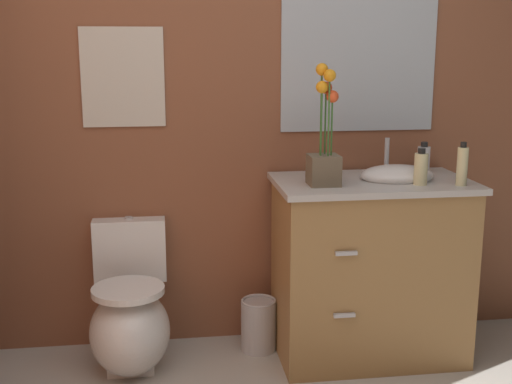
{
  "coord_description": "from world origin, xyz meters",
  "views": [
    {
      "loc": [
        -0.42,
        -1.61,
        1.53
      ],
      "look_at": [
        -0.0,
        1.35,
        0.87
      ],
      "focal_mm": 46.55,
      "sensor_mm": 36.0,
      "label": 1
    }
  ],
  "objects_px": {
    "hand_wash_bottle": "(424,159)",
    "toilet": "(130,319)",
    "flower_vase": "(324,149)",
    "vanity_cabinet": "(370,267)",
    "wall_poster": "(123,77)",
    "lotion_bottle": "(421,168)",
    "trash_bin": "(259,324)",
    "wall_mirror": "(359,62)",
    "soap_bottle": "(462,166)"
  },
  "relations": [
    {
      "from": "lotion_bottle",
      "to": "vanity_cabinet",
      "type": "bearing_deg",
      "value": 143.28
    },
    {
      "from": "vanity_cabinet",
      "to": "soap_bottle",
      "type": "xyz_separation_m",
      "value": [
        0.36,
        -0.18,
        0.53
      ]
    },
    {
      "from": "soap_bottle",
      "to": "wall_poster",
      "type": "xyz_separation_m",
      "value": [
        -1.54,
        0.47,
        0.39
      ]
    },
    {
      "from": "flower_vase",
      "to": "vanity_cabinet",
      "type": "bearing_deg",
      "value": 16.26
    },
    {
      "from": "trash_bin",
      "to": "wall_mirror",
      "type": "bearing_deg",
      "value": 18.44
    },
    {
      "from": "toilet",
      "to": "flower_vase",
      "type": "distance_m",
      "value": 1.23
    },
    {
      "from": "toilet",
      "to": "soap_bottle",
      "type": "bearing_deg",
      "value": -7.53
    },
    {
      "from": "soap_bottle",
      "to": "lotion_bottle",
      "type": "bearing_deg",
      "value": 166.76
    },
    {
      "from": "hand_wash_bottle",
      "to": "wall_mirror",
      "type": "bearing_deg",
      "value": 152.73
    },
    {
      "from": "vanity_cabinet",
      "to": "flower_vase",
      "type": "bearing_deg",
      "value": -163.74
    },
    {
      "from": "vanity_cabinet",
      "to": "trash_bin",
      "type": "xyz_separation_m",
      "value": [
        -0.54,
        0.11,
        -0.32
      ]
    },
    {
      "from": "trash_bin",
      "to": "wall_poster",
      "type": "bearing_deg",
      "value": 164.32
    },
    {
      "from": "vanity_cabinet",
      "to": "hand_wash_bottle",
      "type": "height_order",
      "value": "vanity_cabinet"
    },
    {
      "from": "soap_bottle",
      "to": "wall_poster",
      "type": "bearing_deg",
      "value": 162.99
    },
    {
      "from": "wall_poster",
      "to": "wall_mirror",
      "type": "height_order",
      "value": "wall_mirror"
    },
    {
      "from": "soap_bottle",
      "to": "trash_bin",
      "type": "xyz_separation_m",
      "value": [
        -0.9,
        0.29,
        -0.85
      ]
    },
    {
      "from": "wall_poster",
      "to": "wall_mirror",
      "type": "relative_size",
      "value": 0.6
    },
    {
      "from": "trash_bin",
      "to": "wall_poster",
      "type": "height_order",
      "value": "wall_poster"
    },
    {
      "from": "toilet",
      "to": "vanity_cabinet",
      "type": "height_order",
      "value": "vanity_cabinet"
    },
    {
      "from": "flower_vase",
      "to": "soap_bottle",
      "type": "distance_m",
      "value": 0.64
    },
    {
      "from": "vanity_cabinet",
      "to": "wall_poster",
      "type": "relative_size",
      "value": 2.26
    },
    {
      "from": "vanity_cabinet",
      "to": "lotion_bottle",
      "type": "relative_size",
      "value": 6.31
    },
    {
      "from": "lotion_bottle",
      "to": "trash_bin",
      "type": "xyz_separation_m",
      "value": [
        -0.72,
        0.25,
        -0.84
      ]
    },
    {
      "from": "lotion_bottle",
      "to": "trash_bin",
      "type": "height_order",
      "value": "lotion_bottle"
    },
    {
      "from": "wall_mirror",
      "to": "vanity_cabinet",
      "type": "bearing_deg",
      "value": -89.49
    },
    {
      "from": "vanity_cabinet",
      "to": "soap_bottle",
      "type": "distance_m",
      "value": 0.67
    },
    {
      "from": "hand_wash_bottle",
      "to": "toilet",
      "type": "bearing_deg",
      "value": -175.76
    },
    {
      "from": "soap_bottle",
      "to": "lotion_bottle",
      "type": "xyz_separation_m",
      "value": [
        -0.18,
        0.04,
        -0.02
      ]
    },
    {
      "from": "hand_wash_bottle",
      "to": "flower_vase",
      "type": "bearing_deg",
      "value": -159.41
    },
    {
      "from": "soap_bottle",
      "to": "vanity_cabinet",
      "type": "bearing_deg",
      "value": 153.89
    },
    {
      "from": "toilet",
      "to": "wall_mirror",
      "type": "relative_size",
      "value": 0.86
    },
    {
      "from": "flower_vase",
      "to": "lotion_bottle",
      "type": "xyz_separation_m",
      "value": [
        0.45,
        -0.06,
        -0.09
      ]
    },
    {
      "from": "wall_poster",
      "to": "vanity_cabinet",
      "type": "bearing_deg",
      "value": -14.01
    },
    {
      "from": "toilet",
      "to": "lotion_bottle",
      "type": "height_order",
      "value": "lotion_bottle"
    },
    {
      "from": "lotion_bottle",
      "to": "hand_wash_bottle",
      "type": "height_order",
      "value": "lotion_bottle"
    },
    {
      "from": "hand_wash_bottle",
      "to": "trash_bin",
      "type": "bearing_deg",
      "value": -178.54
    },
    {
      "from": "flower_vase",
      "to": "toilet",
      "type": "bearing_deg",
      "value": 173.53
    },
    {
      "from": "trash_bin",
      "to": "toilet",
      "type": "bearing_deg",
      "value": -172.13
    },
    {
      "from": "vanity_cabinet",
      "to": "wall_mirror",
      "type": "relative_size",
      "value": 1.35
    },
    {
      "from": "vanity_cabinet",
      "to": "soap_bottle",
      "type": "relative_size",
      "value": 5.35
    },
    {
      "from": "vanity_cabinet",
      "to": "wall_mirror",
      "type": "distance_m",
      "value": 1.03
    },
    {
      "from": "hand_wash_bottle",
      "to": "wall_mirror",
      "type": "distance_m",
      "value": 0.59
    },
    {
      "from": "lotion_bottle",
      "to": "wall_poster",
      "type": "xyz_separation_m",
      "value": [
        -1.36,
        0.43,
        0.4
      ]
    },
    {
      "from": "hand_wash_bottle",
      "to": "wall_poster",
      "type": "relative_size",
      "value": 0.33
    },
    {
      "from": "lotion_bottle",
      "to": "trash_bin",
      "type": "bearing_deg",
      "value": 160.92
    },
    {
      "from": "lotion_bottle",
      "to": "wall_mirror",
      "type": "height_order",
      "value": "wall_mirror"
    },
    {
      "from": "wall_mirror",
      "to": "trash_bin",
      "type": "bearing_deg",
      "value": -161.56
    },
    {
      "from": "trash_bin",
      "to": "wall_poster",
      "type": "xyz_separation_m",
      "value": [
        -0.64,
        0.18,
        1.24
      ]
    },
    {
      "from": "soap_bottle",
      "to": "flower_vase",
      "type": "bearing_deg",
      "value": 170.94
    },
    {
      "from": "lotion_bottle",
      "to": "trash_bin",
      "type": "relative_size",
      "value": 0.63
    }
  ]
}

